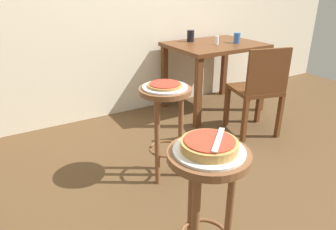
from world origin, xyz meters
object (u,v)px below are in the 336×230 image
serving_plate_foreground (209,151)px  pizza_server_knife (218,139)px  cup_far_edge (191,36)px  condiment_shaker (217,40)px  stool_middle (165,114)px  serving_plate_middle (165,87)px  pizza_middle (165,85)px  cup_near_edge (237,38)px  wooden_chair (259,88)px  pizza_foreground (209,145)px  stool_foreground (207,189)px  dining_table (214,54)px

serving_plate_foreground → pizza_server_knife: (0.03, -0.02, 0.06)m
cup_far_edge → condiment_shaker: cup_far_edge is taller
stool_middle → serving_plate_middle: bearing=0.0°
pizza_middle → cup_far_edge: cup_far_edge is taller
cup_near_edge → wooden_chair: cup_near_edge is taller
stool_middle → pizza_foreground: bearing=-107.9°
pizza_foreground → stool_middle: 0.91m
stool_foreground → serving_plate_middle: size_ratio=2.27×
stool_foreground → serving_plate_foreground: bearing=0.0°
condiment_shaker → pizza_foreground: bearing=-129.6°
stool_middle → pizza_server_knife: (-0.24, -0.86, 0.25)m
serving_plate_middle → pizza_middle: size_ratio=1.31×
pizza_server_knife → pizza_middle: bearing=31.8°
condiment_shaker → cup_near_edge: bearing=-9.0°
wooden_chair → pizza_server_knife: bearing=-142.3°
serving_plate_foreground → serving_plate_middle: bearing=72.1°
serving_plate_foreground → cup_near_edge: bearing=45.2°
serving_plate_foreground → condiment_shaker: size_ratio=3.46×
pizza_foreground → serving_plate_middle: (0.27, 0.84, -0.03)m
serving_plate_foreground → stool_foreground: bearing=0.0°
cup_far_edge → wooden_chair: bearing=-83.6°
serving_plate_middle → cup_near_edge: (1.36, 0.80, 0.10)m
pizza_server_knife → stool_foreground: bearing=103.8°
serving_plate_foreground → cup_far_edge: size_ratio=2.51×
condiment_shaker → wooden_chair: size_ratio=0.11×
cup_near_edge → wooden_chair: 0.77m
condiment_shaker → wooden_chair: (-0.03, -0.67, -0.33)m
condiment_shaker → pizza_server_knife: 2.17m
serving_plate_foreground → cup_near_edge: size_ratio=2.84×
dining_table → stool_middle: bearing=-141.6°
dining_table → pizza_middle: bearing=-141.6°
wooden_chair → pizza_server_knife: size_ratio=3.86×
serving_plate_middle → dining_table: (1.15, 0.91, -0.07)m
stool_middle → dining_table: size_ratio=0.72×
pizza_foreground → pizza_middle: pizza_foreground is taller
stool_middle → stool_foreground: bearing=-107.9°
cup_near_edge → cup_far_edge: 0.50m
stool_foreground → wooden_chair: size_ratio=0.83×
stool_foreground → wooden_chair: 1.69m
cup_far_edge → condiment_shaker: 0.32m
stool_middle → wooden_chair: 1.10m
pizza_middle → pizza_foreground: bearing=-107.9°
dining_table → wooden_chair: bearing=-94.6°
serving_plate_foreground → cup_far_edge: (1.25, 1.97, 0.11)m
pizza_foreground → pizza_server_knife: pizza_server_knife is taller
stool_foreground → pizza_middle: 0.90m
cup_near_edge → condiment_shaker: cup_near_edge is taller
serving_plate_foreground → serving_plate_middle: (0.27, 0.84, 0.00)m
wooden_chair → pizza_server_knife: (-1.33, -1.03, 0.30)m
serving_plate_foreground → stool_middle: serving_plate_foreground is taller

